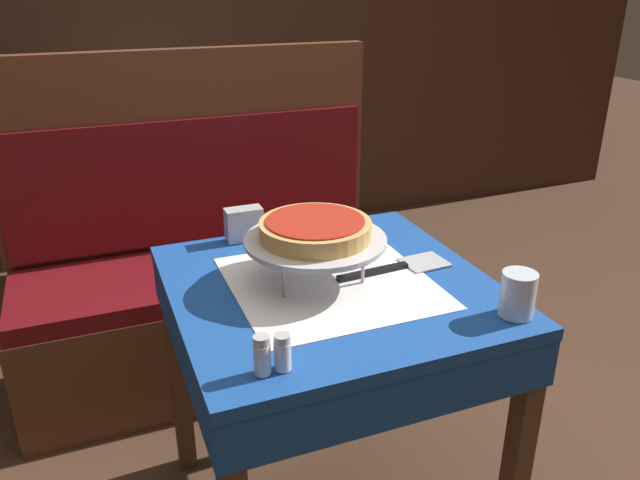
# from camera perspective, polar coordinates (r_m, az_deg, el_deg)

# --- Properties ---
(dining_table_front) EXTENTS (0.74, 0.74, 0.73)m
(dining_table_front) POSITION_cam_1_polar(r_m,az_deg,el_deg) (1.53, 0.94, -7.11)
(dining_table_front) COLOR #194799
(dining_table_front) RESTS_ON ground_plane
(dining_table_rear) EXTENTS (0.76, 0.76, 0.72)m
(dining_table_rear) POSITION_cam_1_polar(r_m,az_deg,el_deg) (2.97, -14.16, 7.32)
(dining_table_rear) COLOR #1E6B33
(dining_table_rear) RESTS_ON ground_plane
(booth_bench) EXTENTS (1.34, 0.50, 1.17)m
(booth_bench) POSITION_cam_1_polar(r_m,az_deg,el_deg) (2.33, -10.13, -4.38)
(booth_bench) COLOR brown
(booth_bench) RESTS_ON ground_plane
(back_wall_panel) EXTENTS (6.00, 0.04, 2.40)m
(back_wall_panel) POSITION_cam_1_polar(r_m,az_deg,el_deg) (3.41, -13.75, 19.23)
(back_wall_panel) COLOR #3D2319
(back_wall_panel) RESTS_ON ground_plane
(pizza_pan_stand) EXTENTS (0.33, 0.33, 0.11)m
(pizza_pan_stand) POSITION_cam_1_polar(r_m,az_deg,el_deg) (1.45, -0.44, -0.16)
(pizza_pan_stand) COLOR #ADADB2
(pizza_pan_stand) RESTS_ON dining_table_front
(deep_dish_pizza) EXTENTS (0.26, 0.26, 0.04)m
(deep_dish_pizza) POSITION_cam_1_polar(r_m,az_deg,el_deg) (1.44, -0.44, 1.03)
(deep_dish_pizza) COLOR tan
(deep_dish_pizza) RESTS_ON pizza_pan_stand
(pizza_server) EXTENTS (0.30, 0.10, 0.01)m
(pizza_server) POSITION_cam_1_polar(r_m,az_deg,el_deg) (1.55, 7.08, -2.49)
(pizza_server) COLOR #BCBCC1
(pizza_server) RESTS_ON dining_table_front
(water_glass_near) EXTENTS (0.07, 0.07, 0.10)m
(water_glass_near) POSITION_cam_1_polar(r_m,az_deg,el_deg) (1.39, 17.63, -4.74)
(water_glass_near) COLOR silver
(water_glass_near) RESTS_ON dining_table_front
(salt_shaker) EXTENTS (0.03, 0.03, 0.08)m
(salt_shaker) POSITION_cam_1_polar(r_m,az_deg,el_deg) (1.15, -5.33, -10.45)
(salt_shaker) COLOR silver
(salt_shaker) RESTS_ON dining_table_front
(pepper_shaker) EXTENTS (0.03, 0.03, 0.07)m
(pepper_shaker) POSITION_cam_1_polar(r_m,az_deg,el_deg) (1.16, -3.46, -10.21)
(pepper_shaker) COLOR silver
(pepper_shaker) RESTS_ON dining_table_front
(napkin_holder) EXTENTS (0.10, 0.05, 0.09)m
(napkin_holder) POSITION_cam_1_polar(r_m,az_deg,el_deg) (1.71, -6.96, 1.46)
(napkin_holder) COLOR #B2B2B7
(napkin_holder) RESTS_ON dining_table_front
(condiment_caddy) EXTENTS (0.12, 0.12, 0.15)m
(condiment_caddy) POSITION_cam_1_polar(r_m,az_deg,el_deg) (2.83, -16.03, 9.28)
(condiment_caddy) COLOR black
(condiment_caddy) RESTS_ON dining_table_rear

